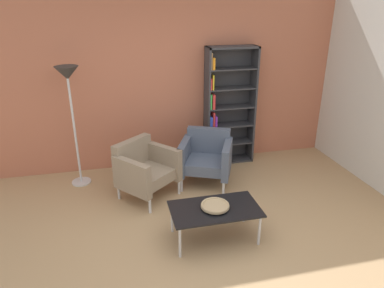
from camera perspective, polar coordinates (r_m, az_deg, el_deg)
name	(u,v)px	position (r m, az deg, el deg)	size (l,w,h in m)	color
ground_plane	(202,254)	(4.02, 1.69, -17.31)	(8.32, 8.32, 0.00)	tan
brick_back_panel	(163,76)	(5.62, -4.72, 10.85)	(6.40, 0.12, 2.90)	#B2664C
bookshelf_tall	(226,109)	(5.78, 5.50, 5.69)	(0.80, 0.30, 1.90)	#333338
coffee_table_low	(215,211)	(4.04, 3.71, -10.64)	(1.00, 0.56, 0.40)	black
decorative_bowl	(215,205)	(4.01, 3.73, -9.84)	(0.32, 0.32, 0.05)	tan
armchair_corner_red	(145,168)	(4.90, -7.62, -3.90)	(0.95, 0.94, 0.78)	gray
armchair_by_bookshelf	(206,157)	(5.21, 2.31, -2.03)	(0.91, 0.88, 0.78)	#4C566B
floor_lamp_torchiere	(69,88)	(5.12, -19.19, 8.53)	(0.32, 0.32, 1.74)	silver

